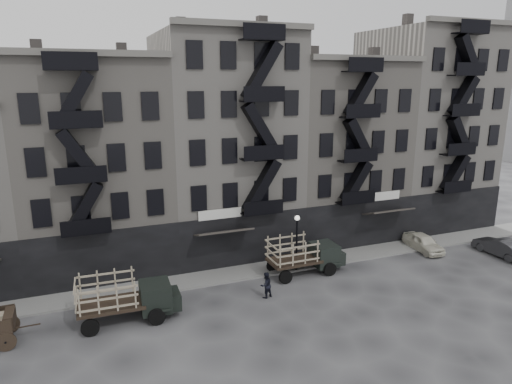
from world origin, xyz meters
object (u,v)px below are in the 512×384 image
object	(u,v)px
car_east	(423,242)
car_far	(500,247)
stake_truck_west	(125,294)
pedestrian_mid	(266,285)
stake_truck_east	(304,252)

from	to	relation	value
car_east	car_far	distance (m)	5.83
stake_truck_west	car_far	xyz separation A→B (m)	(28.75, -0.49, -0.93)
car_east	pedestrian_mid	bearing A→B (deg)	-165.29
stake_truck_east	car_east	bearing A→B (deg)	1.80
car_east	car_far	xyz separation A→B (m)	(4.94, -3.10, 0.03)
car_east	pedestrian_mid	size ratio (longest dim) A/B	2.35
stake_truck_west	pedestrian_mid	distance (m)	8.68
stake_truck_west	stake_truck_east	distance (m)	12.81
car_east	car_far	world-z (taller)	car_far
stake_truck_east	pedestrian_mid	world-z (taller)	stake_truck_east
car_east	pedestrian_mid	distance (m)	15.44
car_far	pedestrian_mid	distance (m)	20.11
stake_truck_west	car_east	xyz separation A→B (m)	(23.80, 2.61, -0.95)
car_far	pedestrian_mid	world-z (taller)	pedestrian_mid
pedestrian_mid	car_east	bearing A→B (deg)	174.81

